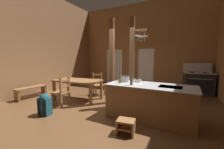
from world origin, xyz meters
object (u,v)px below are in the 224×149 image
ladderback_chair_by_post (62,92)px  bottle_tall_on_counter (131,80)px  step_stool (126,125)px  mixing_bowl_on_counter (137,81)px  bottle_short_on_counter (120,79)px  stockpot_on_counter (125,79)px  ladderback_chair_near_window (98,84)px  dining_table (78,82)px  bench_along_left_wall (31,90)px  backpack (45,104)px  kitchen_island (150,102)px  stove_range (198,83)px

ladderback_chair_by_post → bottle_tall_on_counter: bottle_tall_on_counter is taller
step_stool → mixing_bowl_on_counter: mixing_bowl_on_counter is taller
bottle_tall_on_counter → bottle_short_on_counter: 0.40m
ladderback_chair_by_post → stockpot_on_counter: bearing=11.9°
ladderback_chair_near_window → bottle_tall_on_counter: bearing=-38.7°
bottle_tall_on_counter → dining_table: bearing=163.1°
bench_along_left_wall → backpack: 2.09m
step_stool → stockpot_on_counter: stockpot_on_counter is taller
kitchen_island → mixing_bowl_on_counter: bearing=145.4°
dining_table → bench_along_left_wall: (-1.73, -0.71, -0.35)m
dining_table → mixing_bowl_on_counter: (2.35, -0.20, 0.27)m
stove_range → ladderback_chair_by_post: size_ratio=1.39×
dining_table → bottle_tall_on_counter: size_ratio=5.06×
step_stool → ladderback_chair_by_post: ladderback_chair_by_post is taller
ladderback_chair_by_post → mixing_bowl_on_counter: mixing_bowl_on_counter is taller
backpack → bottle_short_on_counter: bottle_short_on_counter is taller
stockpot_on_counter → bottle_tall_on_counter: bottle_tall_on_counter is taller
backpack → mixing_bowl_on_counter: 2.64m
stockpot_on_counter → bottle_short_on_counter: bottle_short_on_counter is taller
ladderback_chair_by_post → bottle_short_on_counter: size_ratio=3.17×
backpack → mixing_bowl_on_counter: (2.18, 1.36, 0.61)m
dining_table → ladderback_chair_near_window: 0.98m
stove_range → step_stool: size_ratio=3.32×
stove_range → bottle_tall_on_counter: stove_range is taller
bottle_tall_on_counter → bottle_short_on_counter: (-0.37, 0.14, -0.02)m
step_stool → ladderback_chair_near_window: size_ratio=0.42×
backpack → mixing_bowl_on_counter: bearing=31.9°
stove_range → step_stool: bearing=-109.6°
step_stool → bottle_tall_on_counter: 1.13m
stove_range → ladderback_chair_by_post: 5.60m
bottle_tall_on_counter → bottle_short_on_counter: bottle_tall_on_counter is taller
ladderback_chair_by_post → bottle_tall_on_counter: 2.42m
step_stool → backpack: backpack is taller
kitchen_island → ladderback_chair_by_post: bearing=-174.1°
kitchen_island → backpack: bearing=-157.7°
stockpot_on_counter → bottle_short_on_counter: 0.24m
kitchen_island → stove_range: stove_range is taller
ladderback_chair_near_window → backpack: 2.46m
kitchen_island → backpack: (-2.60, -1.07, -0.13)m
ladderback_chair_by_post → bottle_tall_on_counter: bearing=1.5°
mixing_bowl_on_counter → bottle_short_on_counter: 0.54m
step_stool → bench_along_left_wall: size_ratio=0.34×
ladderback_chair_near_window → bottle_tall_on_counter: bottle_tall_on_counter is taller
step_stool → stockpot_on_counter: 1.44m
stove_range → backpack: bearing=-130.6°
bottle_short_on_counter → ladderback_chair_near_window: bearing=138.1°
ladderback_chair_near_window → bench_along_left_wall: size_ratio=0.81×
backpack → stockpot_on_counter: stockpot_on_counter is taller
bench_along_left_wall → backpack: bearing=-24.0°
kitchen_island → mixing_bowl_on_counter: size_ratio=10.52×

